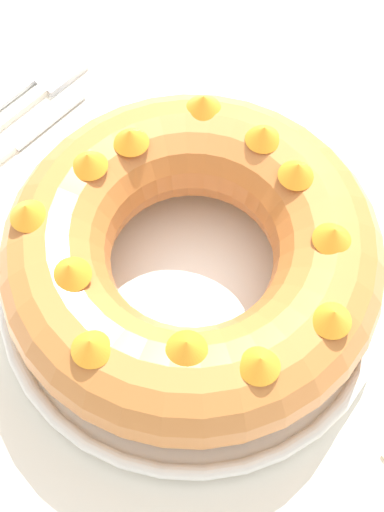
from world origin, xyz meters
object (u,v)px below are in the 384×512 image
Objects in this scene: fork at (24,104)px; cake_knife at (9,147)px; serving_dish at (192,286)px; bundt_cake at (192,255)px.

cake_knife reaches higher than fork.
bundt_cake reaches higher than serving_dish.
fork is (-0.26, 0.04, -0.06)m from bundt_cake.
bundt_cake is at bearing -93.39° from serving_dish.
bundt_cake is at bearing 1.42° from cake_knife.
serving_dish reaches higher than fork.
cake_knife is at bearing -57.50° from fork.
fork is at bearing 122.45° from cake_knife.
cake_knife is (-0.23, -0.00, -0.06)m from bundt_cake.
serving_dish is 0.05m from bundt_cake.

